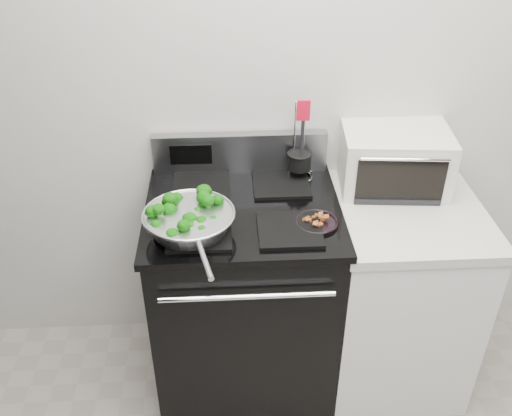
{
  "coord_description": "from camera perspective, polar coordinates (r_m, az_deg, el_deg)",
  "views": [
    {
      "loc": [
        -0.36,
        -0.5,
        2.21
      ],
      "look_at": [
        -0.25,
        1.36,
        0.98
      ],
      "focal_mm": 40.0,
      "sensor_mm": 36.0,
      "label": 1
    }
  ],
  "objects": [
    {
      "name": "counter",
      "position": [
        2.7,
        13.68,
        -8.22
      ],
      "size": [
        0.62,
        0.68,
        0.92
      ],
      "color": "white",
      "rests_on": "floor"
    },
    {
      "name": "gas_range",
      "position": [
        2.58,
        -1.19,
        -8.55
      ],
      "size": [
        0.79,
        0.69,
        1.13
      ],
      "color": "black",
      "rests_on": "floor"
    },
    {
      "name": "back_wall",
      "position": [
        2.44,
        5.47,
        12.58
      ],
      "size": [
        4.0,
        0.02,
        2.7
      ],
      "primitive_type": "cube",
      "color": "silver",
      "rests_on": "ground"
    },
    {
      "name": "toaster_oven",
      "position": [
        2.51,
        13.62,
        4.83
      ],
      "size": [
        0.47,
        0.38,
        0.26
      ],
      "rotation": [
        0.0,
        0.0,
        -0.09
      ],
      "color": "white",
      "rests_on": "counter"
    },
    {
      "name": "broccoli_pile",
      "position": [
        2.13,
        -6.73,
        -0.78
      ],
      "size": [
        0.27,
        0.27,
        0.09
      ],
      "primitive_type": null,
      "color": "#053204",
      "rests_on": "skillet"
    },
    {
      "name": "bacon_plate",
      "position": [
        2.2,
        6.09,
        -1.23
      ],
      "size": [
        0.17,
        0.17,
        0.04
      ],
      "rotation": [
        0.0,
        0.0,
        0.34
      ],
      "color": "black",
      "rests_on": "gas_range"
    },
    {
      "name": "utensil_holder",
      "position": [
        2.47,
        4.35,
        4.33
      ],
      "size": [
        0.12,
        0.12,
        0.37
      ],
      "rotation": [
        0.0,
        0.0,
        -0.05
      ],
      "color": "silver",
      "rests_on": "gas_range"
    },
    {
      "name": "skillet",
      "position": [
        2.14,
        -6.69,
        -1.25
      ],
      "size": [
        0.35,
        0.55,
        0.07
      ],
      "rotation": [
        0.0,
        0.0,
        0.23
      ],
      "color": "silver",
      "rests_on": "gas_range"
    }
  ]
}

